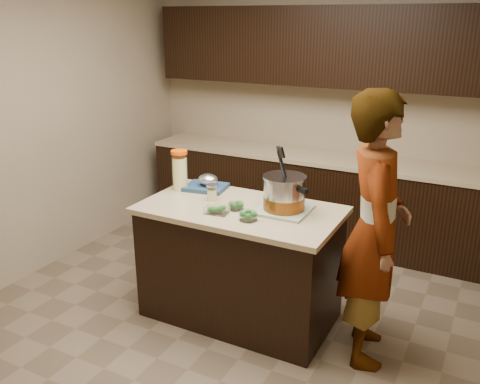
# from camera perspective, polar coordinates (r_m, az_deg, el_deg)

# --- Properties ---
(ground_plane) EXTENTS (4.00, 4.00, 0.00)m
(ground_plane) POSITION_cam_1_polar(r_m,az_deg,el_deg) (4.11, -0.00, -13.56)
(ground_plane) COLOR brown
(ground_plane) RESTS_ON ground
(room_shell) EXTENTS (4.04, 4.04, 2.72)m
(room_shell) POSITION_cam_1_polar(r_m,az_deg,el_deg) (3.50, -0.00, 10.81)
(room_shell) COLOR tan
(room_shell) RESTS_ON ground
(back_cabinets) EXTENTS (3.60, 0.63, 2.33)m
(back_cabinets) POSITION_cam_1_polar(r_m,az_deg,el_deg) (5.23, 8.91, 4.68)
(back_cabinets) COLOR black
(back_cabinets) RESTS_ON ground
(island) EXTENTS (1.46, 0.81, 0.90)m
(island) POSITION_cam_1_polar(r_m,az_deg,el_deg) (3.89, -0.00, -7.93)
(island) COLOR black
(island) RESTS_ON ground
(dish_towel) EXTENTS (0.36, 0.36, 0.02)m
(dish_towel) POSITION_cam_1_polar(r_m,az_deg,el_deg) (3.65, 4.93, -2.02)
(dish_towel) COLOR #557851
(dish_towel) RESTS_ON island
(stock_pot) EXTENTS (0.41, 0.41, 0.44)m
(stock_pot) POSITION_cam_1_polar(r_m,az_deg,el_deg) (3.61, 4.98, -0.34)
(stock_pot) COLOR #B7B7BC
(stock_pot) RESTS_ON dish_towel
(lemonade_pitcher) EXTENTS (0.15, 0.15, 0.32)m
(lemonade_pitcher) POSITION_cam_1_polar(r_m,az_deg,el_deg) (4.08, -6.78, 2.28)
(lemonade_pitcher) COLOR #E7E38D
(lemonade_pitcher) RESTS_ON island
(mason_jar) EXTENTS (0.08, 0.08, 0.13)m
(mason_jar) POSITION_cam_1_polar(r_m,az_deg,el_deg) (3.84, -3.18, -0.10)
(mason_jar) COLOR #E7E38D
(mason_jar) RESTS_ON island
(broccoli_tub_left) EXTENTS (0.13, 0.13, 0.05)m
(broccoli_tub_left) POSITION_cam_1_polar(r_m,az_deg,el_deg) (3.66, -0.45, -1.58)
(broccoli_tub_left) COLOR silver
(broccoli_tub_left) RESTS_ON island
(broccoli_tub_right) EXTENTS (0.14, 0.14, 0.06)m
(broccoli_tub_right) POSITION_cam_1_polar(r_m,az_deg,el_deg) (3.47, 0.93, -2.75)
(broccoli_tub_right) COLOR silver
(broccoli_tub_right) RESTS_ON island
(broccoli_tub_rect) EXTENTS (0.18, 0.14, 0.06)m
(broccoli_tub_rect) POSITION_cam_1_polar(r_m,az_deg,el_deg) (3.60, -2.61, -1.99)
(broccoli_tub_rect) COLOR silver
(broccoli_tub_rect) RESTS_ON island
(blue_tray) EXTENTS (0.36, 0.30, 0.12)m
(blue_tray) POSITION_cam_1_polar(r_m,az_deg,el_deg) (4.09, -3.75, 0.87)
(blue_tray) COLOR navy
(blue_tray) RESTS_ON island
(person) EXTENTS (0.62, 0.77, 1.82)m
(person) POSITION_cam_1_polar(r_m,az_deg,el_deg) (3.39, 14.86, -4.24)
(person) COLOR gray
(person) RESTS_ON ground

